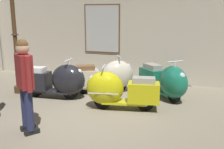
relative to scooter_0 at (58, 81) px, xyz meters
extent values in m
plane|color=gray|center=(1.12, -0.89, -0.48)|extent=(60.00, 60.00, 0.00)
cube|color=#BCB29E|center=(1.12, 2.51, 1.48)|extent=(18.00, 0.20, 3.92)
cube|color=brown|center=(0.32, 2.40, 1.21)|extent=(1.23, 0.03, 1.59)
cube|color=#B2B2AD|center=(0.32, 2.38, 1.21)|extent=(1.15, 0.01, 1.51)
cylinder|color=black|center=(0.33, 0.03, -0.27)|extent=(0.43, 0.12, 0.42)
cylinder|color=silver|center=(0.33, 0.03, -0.27)|extent=(0.20, 0.12, 0.19)
cylinder|color=black|center=(-0.67, -0.06, -0.27)|extent=(0.43, 0.12, 0.42)
cylinder|color=silver|center=(-0.67, -0.06, -0.27)|extent=(0.20, 0.12, 0.19)
cube|color=black|center=(-0.17, -0.01, -0.29)|extent=(1.03, 0.46, 0.05)
ellipsoid|color=black|center=(0.28, 0.02, 0.04)|extent=(0.93, 0.62, 0.80)
cube|color=black|center=(-0.63, -0.05, -0.03)|extent=(0.75, 0.48, 0.47)
cube|color=silver|center=(-0.63, -0.05, 0.26)|extent=(0.53, 0.34, 0.13)
sphere|color=silver|center=(0.57, 0.05, 0.26)|extent=(0.16, 0.16, 0.16)
cylinder|color=silver|center=(0.31, 0.03, 0.40)|extent=(0.05, 0.05, 0.30)
cylinder|color=silver|center=(0.31, 0.03, 0.55)|extent=(0.07, 0.47, 0.03)
cube|color=silver|center=(0.25, 0.29, -0.02)|extent=(0.71, 0.07, 0.03)
cylinder|color=black|center=(1.33, 1.06, -0.27)|extent=(0.41, 0.27, 0.42)
cylinder|color=silver|center=(1.33, 1.06, -0.27)|extent=(0.21, 0.18, 0.19)
cylinder|color=black|center=(0.46, 0.59, -0.27)|extent=(0.41, 0.27, 0.42)
cylinder|color=silver|center=(0.46, 0.59, -0.27)|extent=(0.21, 0.18, 0.19)
cube|color=beige|center=(0.89, 0.83, -0.29)|extent=(1.05, 0.80, 0.05)
ellipsoid|color=beige|center=(1.28, 1.04, 0.03)|extent=(1.03, 0.89, 0.79)
cube|color=beige|center=(0.49, 0.61, -0.04)|extent=(0.82, 0.70, 0.46)
cube|color=brown|center=(0.49, 0.61, 0.25)|extent=(0.58, 0.50, 0.13)
sphere|color=silver|center=(1.54, 1.18, 0.25)|extent=(0.16, 0.16, 0.16)
cylinder|color=silver|center=(1.31, 1.05, 0.39)|extent=(0.05, 0.05, 0.29)
cylinder|color=silver|center=(1.31, 1.05, 0.54)|extent=(0.25, 0.42, 0.03)
cube|color=silver|center=(1.16, 1.27, -0.02)|extent=(0.62, 0.34, 0.03)
cylinder|color=black|center=(1.36, -0.35, -0.27)|extent=(0.42, 0.15, 0.41)
cylinder|color=silver|center=(1.36, -0.35, -0.27)|extent=(0.20, 0.13, 0.18)
cylinder|color=black|center=(2.31, -0.17, -0.27)|extent=(0.42, 0.15, 0.41)
cylinder|color=silver|center=(2.31, -0.17, -0.27)|extent=(0.20, 0.13, 0.18)
cube|color=gold|center=(1.83, -0.26, -0.29)|extent=(1.02, 0.54, 0.05)
ellipsoid|color=gold|center=(1.41, -0.34, 0.02)|extent=(0.94, 0.68, 0.78)
cube|color=gold|center=(2.27, -0.18, -0.05)|extent=(0.76, 0.53, 0.45)
cube|color=gray|center=(2.27, -0.18, 0.24)|extent=(0.54, 0.37, 0.12)
sphere|color=silver|center=(1.12, -0.39, 0.23)|extent=(0.15, 0.15, 0.15)
cylinder|color=silver|center=(1.38, -0.35, 0.38)|extent=(0.05, 0.05, 0.29)
cylinder|color=silver|center=(1.38, -0.35, 0.52)|extent=(0.11, 0.45, 0.03)
cube|color=silver|center=(1.45, -0.60, -0.03)|extent=(0.68, 0.14, 0.02)
cylinder|color=black|center=(2.88, 0.59, -0.27)|extent=(0.35, 0.37, 0.43)
cylinder|color=silver|center=(2.88, 0.59, -0.27)|extent=(0.21, 0.21, 0.19)
cylinder|color=black|center=(2.18, 1.33, -0.27)|extent=(0.35, 0.37, 0.43)
cylinder|color=silver|center=(2.18, 1.33, -0.27)|extent=(0.21, 0.21, 0.19)
cube|color=#196B51|center=(2.53, 0.96, -0.29)|extent=(0.97, 1.00, 0.05)
ellipsoid|color=#196B51|center=(2.84, 0.63, 0.04)|extent=(1.02, 1.03, 0.81)
cube|color=#196B51|center=(2.21, 1.30, -0.03)|extent=(0.81, 0.82, 0.47)
cube|color=gray|center=(2.21, 1.30, 0.27)|extent=(0.57, 0.58, 0.13)
sphere|color=silver|center=(3.05, 0.42, 0.26)|extent=(0.16, 0.16, 0.16)
cylinder|color=silver|center=(2.86, 0.61, 0.41)|extent=(0.05, 0.05, 0.30)
cylinder|color=silver|center=(2.86, 0.61, 0.56)|extent=(0.36, 0.35, 0.03)
cube|color=silver|center=(3.04, 0.82, -0.02)|extent=(0.50, 0.53, 0.03)
cylinder|color=#472D19|center=(-1.33, 0.12, -0.39)|extent=(0.28, 0.28, 0.18)
cylinder|color=#472D19|center=(-1.33, 0.12, 1.01)|extent=(0.11, 0.11, 2.61)
torus|color=#472D19|center=(-1.33, 0.12, 1.14)|extent=(0.19, 0.19, 0.04)
cube|color=black|center=(0.58, -1.99, -0.44)|extent=(0.24, 0.28, 0.08)
cylinder|color=#23284C|center=(0.57, -2.01, 0.03)|extent=(0.15, 0.15, 0.85)
cube|color=black|center=(0.39, -1.86, -0.44)|extent=(0.24, 0.28, 0.08)
cylinder|color=#23284C|center=(0.38, -1.87, 0.03)|extent=(0.15, 0.15, 0.85)
cube|color=maroon|center=(0.47, -1.94, 0.68)|extent=(0.44, 0.40, 0.60)
cylinder|color=maroon|center=(0.67, -2.09, 0.67)|extent=(0.09, 0.09, 0.63)
cylinder|color=maroon|center=(0.27, -1.80, 0.67)|extent=(0.09, 0.09, 0.63)
sphere|color=tan|center=(0.47, -1.94, 1.09)|extent=(0.23, 0.23, 0.23)
sphere|color=brown|center=(0.47, -1.94, 1.14)|extent=(0.21, 0.21, 0.21)
camera|label=1|loc=(3.34, -5.65, 1.65)|focal=41.19mm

